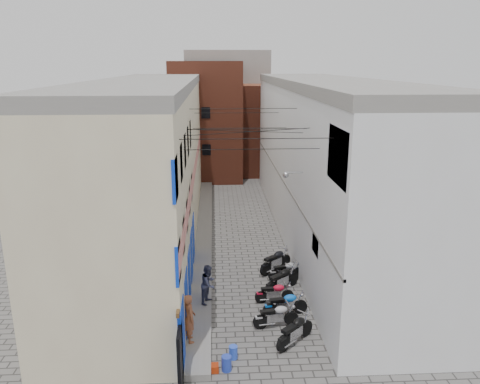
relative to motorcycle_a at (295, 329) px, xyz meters
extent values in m
plane|color=#5E5B58|center=(-1.43, -1.94, -0.57)|extent=(90.00, 90.00, 0.00)
cube|color=gray|center=(-3.48, 11.06, -0.45)|extent=(0.90, 26.00, 0.25)
cube|color=beige|center=(-6.43, 11.06, 3.68)|extent=(5.00, 26.00, 8.50)
cube|color=#D88179|center=(-3.97, 11.06, 3.43)|extent=(0.10, 26.00, 0.80)
cube|color=#0C33BC|center=(-3.96, 2.96, 0.73)|extent=(0.12, 10.20, 2.40)
cube|color=#0C33BC|center=(-3.98, 2.96, 4.73)|extent=(0.10, 10.20, 4.00)
cube|color=gray|center=(-6.43, 11.06, 8.18)|extent=(5.10, 26.00, 0.50)
cube|color=black|center=(-3.95, -2.34, 0.53)|extent=(0.10, 1.20, 2.20)
cube|color=white|center=(3.57, 11.06, 3.68)|extent=(5.00, 26.00, 8.50)
cube|color=#0C33BC|center=(1.12, -0.44, 6.43)|extent=(0.10, 2.40, 1.80)
cube|color=white|center=(1.13, 2.06, 2.43)|extent=(0.08, 1.00, 0.70)
cylinder|color=#B2B2B7|center=(0.72, 5.06, 4.63)|extent=(0.80, 0.06, 0.06)
sphere|color=#B2B2B7|center=(0.32, 5.06, 4.53)|extent=(0.28, 0.28, 0.28)
cube|color=gray|center=(3.57, 11.06, 8.18)|extent=(5.10, 26.00, 0.50)
cube|color=gray|center=(1.11, 11.06, 2.83)|extent=(0.10, 26.00, 0.12)
cube|color=brown|center=(-3.43, 26.06, 4.43)|extent=(6.00, 6.00, 10.00)
cube|color=brown|center=(1.57, 28.06, 3.43)|extent=(5.00, 6.00, 8.00)
cube|color=gray|center=(-1.43, 32.06, 4.93)|extent=(8.00, 5.00, 11.00)
cube|color=black|center=(-1.43, 23.26, 0.63)|extent=(2.00, 0.30, 2.40)
cylinder|color=black|center=(-1.43, 0.06, 6.93)|extent=(5.20, 0.02, 0.02)
cylinder|color=black|center=(-1.43, 2.06, 6.23)|extent=(5.20, 0.02, 0.02)
cylinder|color=black|center=(-1.43, 4.56, 6.63)|extent=(5.20, 0.02, 0.02)
cylinder|color=black|center=(-1.43, 7.06, 7.23)|extent=(5.20, 0.02, 0.02)
cylinder|color=black|center=(-1.43, 10.06, 5.93)|extent=(5.20, 0.02, 0.02)
cylinder|color=black|center=(-1.43, 13.06, 6.43)|extent=(5.20, 0.02, 0.02)
cylinder|color=black|center=(-1.43, 3.06, 6.73)|extent=(5.65, 2.07, 0.02)
cylinder|color=black|center=(-1.43, 6.06, 6.33)|extent=(5.80, 1.58, 0.02)
imported|color=brown|center=(-3.78, 0.02, 0.58)|extent=(0.59, 0.75, 1.80)
imported|color=#393C56|center=(-3.13, 2.78, 0.50)|extent=(0.91, 0.99, 1.65)
cylinder|color=#233BB1|center=(-2.52, -1.41, -0.31)|extent=(0.34, 0.34, 0.53)
cylinder|color=blue|center=(-2.27, -0.77, -0.34)|extent=(0.33, 0.33, 0.47)
cube|color=#A62A0B|center=(-2.98, -1.44, -0.45)|extent=(0.40, 0.30, 0.25)
camera|label=1|loc=(-2.84, -14.79, 9.27)|focal=35.00mm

